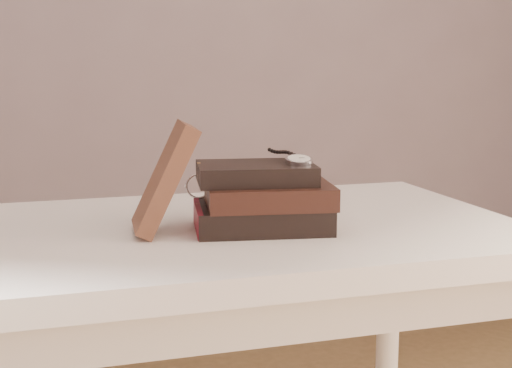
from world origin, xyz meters
name	(u,v)px	position (x,y,z in m)	size (l,w,h in m)	color
table	(219,278)	(0.00, 0.35, 0.66)	(1.00, 0.60, 0.75)	white
book_stack	(263,199)	(0.06, 0.30, 0.80)	(0.24, 0.18, 0.11)	black
journal	(165,178)	(-0.09, 0.32, 0.84)	(0.03, 0.11, 0.18)	#46271B
pocket_watch	(297,159)	(0.11, 0.29, 0.86)	(0.05, 0.15, 0.02)	silver
eyeglasses	(212,186)	(0.00, 0.38, 0.81)	(0.10, 0.12, 0.04)	silver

